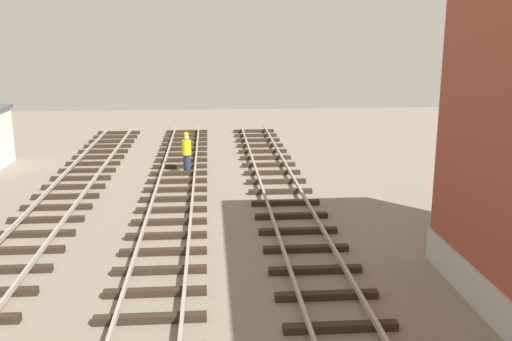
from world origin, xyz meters
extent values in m
cube|color=#2D2319|center=(1.24, 4.62, 0.09)|extent=(2.50, 0.24, 0.18)
cube|color=#2D2319|center=(1.24, 6.16, 0.09)|extent=(2.50, 0.24, 0.18)
cube|color=#2D2319|center=(1.24, 7.71, 0.09)|extent=(2.50, 0.24, 0.18)
cube|color=#2D2319|center=(1.24, 9.25, 0.09)|extent=(2.50, 0.24, 0.18)
cube|color=#2D2319|center=(1.24, 10.79, 0.09)|extent=(2.50, 0.24, 0.18)
cube|color=#2D2319|center=(1.24, 12.33, 0.09)|extent=(2.50, 0.24, 0.18)
cube|color=#2D2319|center=(1.24, 13.87, 0.09)|extent=(2.50, 0.24, 0.18)
cube|color=#2D2319|center=(1.24, 15.41, 0.09)|extent=(2.50, 0.24, 0.18)
cube|color=#2D2319|center=(1.24, 16.95, 0.09)|extent=(2.50, 0.24, 0.18)
cube|color=#2D2319|center=(1.24, 18.49, 0.09)|extent=(2.50, 0.24, 0.18)
cube|color=#2D2319|center=(1.24, 20.04, 0.09)|extent=(2.50, 0.24, 0.18)
cube|color=#2D2319|center=(1.24, 21.58, 0.09)|extent=(2.50, 0.24, 0.18)
cube|color=#2D2319|center=(1.24, 23.12, 0.09)|extent=(2.50, 0.24, 0.18)
cube|color=#2D2319|center=(1.24, 24.66, 0.09)|extent=(2.50, 0.24, 0.18)
cube|color=#2D2319|center=(1.24, 26.20, 0.09)|extent=(2.50, 0.24, 0.18)
cube|color=#2D2319|center=(1.24, 27.74, 0.09)|extent=(2.50, 0.24, 0.18)
cube|color=#2D2319|center=(1.24, 29.28, 0.09)|extent=(2.50, 0.24, 0.18)
cube|color=#2D2319|center=(-2.88, 5.34, 0.09)|extent=(2.50, 0.24, 0.18)
cube|color=#2D2319|center=(-2.88, 6.68, 0.09)|extent=(2.50, 0.24, 0.18)
cube|color=#2D2319|center=(-2.88, 8.01, 0.09)|extent=(2.50, 0.24, 0.18)
cube|color=#2D2319|center=(-2.88, 9.35, 0.09)|extent=(2.50, 0.24, 0.18)
cube|color=#2D2319|center=(-2.88, 10.69, 0.09)|extent=(2.50, 0.24, 0.18)
cube|color=#2D2319|center=(-2.88, 12.02, 0.09)|extent=(2.50, 0.24, 0.18)
cube|color=#2D2319|center=(-2.88, 13.36, 0.09)|extent=(2.50, 0.24, 0.18)
cube|color=#2D2319|center=(-2.88, 14.69, 0.09)|extent=(2.50, 0.24, 0.18)
cube|color=#2D2319|center=(-2.88, 16.03, 0.09)|extent=(2.50, 0.24, 0.18)
cube|color=#2D2319|center=(-2.88, 17.36, 0.09)|extent=(2.50, 0.24, 0.18)
cube|color=#2D2319|center=(-2.88, 18.70, 0.09)|extent=(2.50, 0.24, 0.18)
cube|color=#2D2319|center=(-2.88, 20.04, 0.09)|extent=(2.50, 0.24, 0.18)
cube|color=#2D2319|center=(-2.88, 21.37, 0.09)|extent=(2.50, 0.24, 0.18)
cube|color=#2D2319|center=(-2.88, 22.71, 0.09)|extent=(2.50, 0.24, 0.18)
cube|color=#2D2319|center=(-2.88, 24.04, 0.09)|extent=(2.50, 0.24, 0.18)
cube|color=#2D2319|center=(-2.88, 25.38, 0.09)|extent=(2.50, 0.24, 0.18)
cube|color=#2D2319|center=(-2.88, 26.71, 0.09)|extent=(2.50, 0.24, 0.18)
cube|color=#2D2319|center=(-2.88, 28.05, 0.09)|extent=(2.50, 0.24, 0.18)
cube|color=#2D2319|center=(-2.88, 29.39, 0.09)|extent=(2.50, 0.24, 0.18)
cube|color=#2D2319|center=(-7.01, 8.39, 0.09)|extent=(2.50, 0.24, 0.18)
cube|color=#2D2319|center=(-7.01, 9.78, 0.09)|extent=(2.50, 0.24, 0.18)
cube|color=#2D2319|center=(-7.01, 11.18, 0.09)|extent=(2.50, 0.24, 0.18)
cube|color=#2D2319|center=(-7.01, 12.58, 0.09)|extent=(2.50, 0.24, 0.18)
cube|color=#2D2319|center=(-7.01, 13.98, 0.09)|extent=(2.50, 0.24, 0.18)
cube|color=#2D2319|center=(-7.01, 15.38, 0.09)|extent=(2.50, 0.24, 0.18)
cube|color=#2D2319|center=(-7.01, 16.77, 0.09)|extent=(2.50, 0.24, 0.18)
cube|color=#2D2319|center=(-7.01, 18.17, 0.09)|extent=(2.50, 0.24, 0.18)
cube|color=#2D2319|center=(-7.01, 19.57, 0.09)|extent=(2.50, 0.24, 0.18)
cube|color=#2D2319|center=(-7.01, 20.97, 0.09)|extent=(2.50, 0.24, 0.18)
cube|color=#2D2319|center=(-7.01, 22.37, 0.09)|extent=(2.50, 0.24, 0.18)
cube|color=#2D2319|center=(-7.01, 23.76, 0.09)|extent=(2.50, 0.24, 0.18)
cube|color=#2D2319|center=(-7.01, 25.16, 0.09)|extent=(2.50, 0.24, 0.18)
cube|color=#2D2319|center=(-7.01, 26.56, 0.09)|extent=(2.50, 0.24, 0.18)
cube|color=#2D2319|center=(-7.01, 27.96, 0.09)|extent=(2.50, 0.24, 0.18)
cube|color=#2D2319|center=(-7.01, 29.35, 0.09)|extent=(2.50, 0.24, 0.18)
cylinder|color=#262D4C|center=(-2.52, 19.07, 0.42)|extent=(0.32, 0.32, 0.85)
cylinder|color=yellow|center=(-2.52, 19.07, 1.18)|extent=(0.40, 0.40, 0.65)
sphere|color=tan|center=(-2.52, 19.07, 1.62)|extent=(0.24, 0.24, 0.24)
sphere|color=yellow|center=(-2.52, 19.07, 1.76)|extent=(0.22, 0.22, 0.22)
camera|label=1|loc=(-1.50, -6.71, 6.37)|focal=41.42mm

